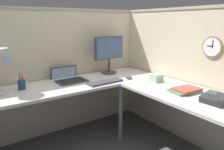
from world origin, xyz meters
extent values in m
plane|color=#47474C|center=(0.00, 0.00, 0.00)|extent=(6.80, 6.80, 0.00)
cube|color=beige|center=(-0.36, 0.87, 0.78)|extent=(2.57, 0.10, 1.55)
cube|color=tan|center=(-0.36, 0.87, 1.56)|extent=(2.57, 0.12, 0.03)
cube|color=beige|center=(0.87, -0.27, 0.78)|extent=(0.10, 2.37, 1.55)
cube|color=tan|center=(0.87, -0.27, 1.56)|extent=(0.12, 2.37, 0.03)
cube|color=beige|center=(-0.38, 0.47, 0.71)|extent=(2.35, 0.66, 0.03)
cube|color=beige|center=(0.47, -0.60, 0.71)|extent=(0.66, 1.49, 0.03)
cylinder|color=slate|center=(0.16, 0.16, 0.35)|extent=(0.05, 0.05, 0.70)
cylinder|color=#38383D|center=(0.32, 0.64, 0.74)|extent=(0.20, 0.20, 0.02)
cylinder|color=#38383D|center=(0.32, 0.64, 0.84)|extent=(0.04, 0.04, 0.20)
cube|color=#38383D|center=(0.32, 0.64, 1.08)|extent=(0.46, 0.07, 0.30)
cube|color=#384C72|center=(0.32, 0.62, 1.08)|extent=(0.42, 0.04, 0.26)
cube|color=#38383D|center=(-0.29, 0.53, 0.74)|extent=(0.35, 0.25, 0.02)
cube|color=black|center=(-0.29, 0.53, 0.75)|extent=(0.30, 0.19, 0.00)
cube|color=#38383D|center=(-0.29, 0.75, 0.77)|extent=(0.34, 0.08, 0.22)
cube|color=#99B2D1|center=(-0.29, 0.75, 0.77)|extent=(0.31, 0.06, 0.18)
cube|color=#38383D|center=(0.01, 0.26, 0.74)|extent=(0.44, 0.16, 0.02)
ellipsoid|color=#38383D|center=(0.35, 0.25, 0.75)|extent=(0.06, 0.10, 0.03)
cylinder|color=#B7BABF|center=(-1.05, 0.52, 0.74)|extent=(0.17, 0.17, 0.02)
cylinder|color=navy|center=(-0.84, 0.55, 0.78)|extent=(0.08, 0.08, 0.10)
cylinder|color=#1E1EB2|center=(-0.85, 0.56, 0.84)|extent=(0.01, 0.01, 0.13)
cylinder|color=#B21E1E|center=(-0.82, 0.54, 0.84)|extent=(0.01, 0.02, 0.13)
cylinder|color=#D8591E|center=(-0.83, 0.56, 0.85)|extent=(0.03, 0.03, 0.01)
cube|color=#232326|center=(0.45, -0.82, 0.77)|extent=(0.20, 0.21, 0.10)
cube|color=#8CA58C|center=(0.44, -0.79, 0.80)|extent=(0.02, 0.09, 0.04)
cube|color=#3F7F4C|center=(0.48, -0.48, 0.74)|extent=(0.32, 0.26, 0.02)
cube|color=#BF3F38|center=(0.50, -0.49, 0.76)|extent=(0.27, 0.21, 0.02)
cube|color=#8CAD99|center=(0.54, -0.03, 0.78)|extent=(0.12, 0.12, 0.09)
cylinder|color=olive|center=(0.82, -0.52, 1.16)|extent=(0.03, 0.22, 0.22)
cylinder|color=white|center=(0.80, -0.52, 1.16)|extent=(0.00, 0.19, 0.19)
cube|color=black|center=(0.80, -0.50, 1.17)|extent=(0.00, 0.06, 0.01)
cube|color=black|center=(0.80, -0.53, 1.20)|extent=(0.00, 0.01, 0.08)
cube|color=#99B7E5|center=(-0.90, 0.82, 1.02)|extent=(0.08, 0.00, 0.09)
camera|label=1|loc=(-1.30, -1.78, 1.42)|focal=34.99mm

